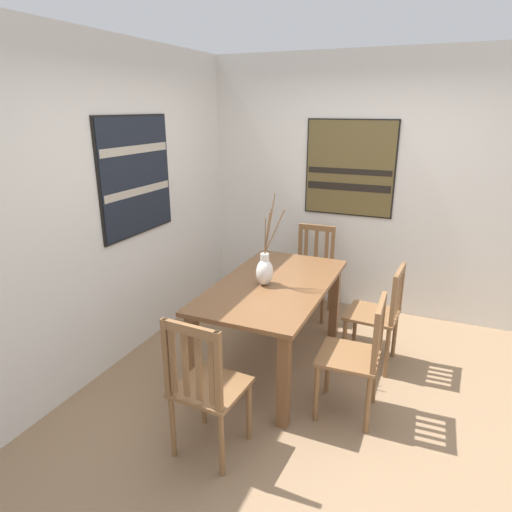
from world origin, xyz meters
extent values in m
cube|color=#8E7051|center=(0.00, 0.00, -0.01)|extent=(6.40, 6.40, 0.03)
cube|color=silver|center=(0.00, 1.86, 1.35)|extent=(6.40, 0.12, 2.70)
cube|color=silver|center=(1.86, 0.00, 1.35)|extent=(0.12, 6.40, 2.70)
cube|color=brown|center=(0.29, 0.52, 0.75)|extent=(1.60, 0.88, 0.03)
cube|color=brown|center=(-0.43, 0.16, 0.37)|extent=(0.08, 0.08, 0.73)
cube|color=brown|center=(1.01, 0.16, 0.37)|extent=(0.08, 0.08, 0.73)
cube|color=brown|center=(-0.43, 0.88, 0.37)|extent=(0.08, 0.08, 0.73)
cube|color=brown|center=(1.01, 0.88, 0.37)|extent=(0.08, 0.08, 0.73)
ellipsoid|color=silver|center=(0.23, 0.58, 0.88)|extent=(0.16, 0.14, 0.22)
cylinder|color=silver|center=(0.23, 0.58, 1.00)|extent=(0.07, 0.07, 0.06)
cylinder|color=brown|center=(0.26, 0.56, 1.21)|extent=(0.07, 0.03, 0.36)
cylinder|color=brown|center=(0.23, 0.50, 1.22)|extent=(0.01, 0.17, 0.38)
cylinder|color=brown|center=(0.20, 0.56, 1.19)|extent=(0.07, 0.04, 0.31)
cylinder|color=brown|center=(0.21, 0.55, 1.21)|extent=(0.05, 0.07, 0.36)
cylinder|color=brown|center=(0.26, 0.55, 1.28)|extent=(0.07, 0.07, 0.49)
cube|color=brown|center=(-0.81, 0.52, 0.46)|extent=(0.44, 0.44, 0.03)
cylinder|color=brown|center=(-0.62, 0.69, 0.22)|extent=(0.04, 0.04, 0.45)
cylinder|color=brown|center=(-0.64, 0.33, 0.22)|extent=(0.04, 0.04, 0.45)
cylinder|color=brown|center=(-0.98, 0.71, 0.22)|extent=(0.04, 0.04, 0.45)
cylinder|color=brown|center=(-1.00, 0.35, 0.22)|extent=(0.04, 0.04, 0.45)
cube|color=brown|center=(-0.99, 0.71, 0.73)|extent=(0.04, 0.04, 0.51)
cube|color=brown|center=(-1.01, 0.35, 0.73)|extent=(0.04, 0.04, 0.51)
cube|color=brown|center=(-1.00, 0.53, 0.96)|extent=(0.05, 0.38, 0.06)
cube|color=brown|center=(-1.00, 0.66, 0.72)|extent=(0.02, 0.04, 0.42)
cube|color=brown|center=(-1.00, 0.57, 0.72)|extent=(0.02, 0.04, 0.42)
cube|color=brown|center=(-1.01, 0.48, 0.72)|extent=(0.02, 0.04, 0.42)
cube|color=brown|center=(-1.01, 0.39, 0.72)|extent=(0.02, 0.04, 0.42)
cube|color=brown|center=(0.67, -0.25, 0.46)|extent=(0.44, 0.44, 0.03)
cylinder|color=brown|center=(0.50, -0.06, 0.22)|extent=(0.04, 0.04, 0.45)
cylinder|color=brown|center=(0.86, -0.08, 0.22)|extent=(0.04, 0.04, 0.45)
cylinder|color=brown|center=(0.48, -0.42, 0.22)|extent=(0.04, 0.04, 0.45)
cylinder|color=brown|center=(0.84, -0.44, 0.22)|extent=(0.04, 0.04, 0.45)
cube|color=brown|center=(0.48, -0.43, 0.69)|extent=(0.04, 0.04, 0.43)
cube|color=brown|center=(0.84, -0.45, 0.69)|extent=(0.04, 0.04, 0.43)
cube|color=brown|center=(0.66, -0.44, 0.87)|extent=(0.38, 0.05, 0.06)
cube|color=brown|center=(0.50, -0.43, 0.67)|extent=(0.04, 0.02, 0.34)
cube|color=brown|center=(0.58, -0.43, 0.67)|extent=(0.04, 0.02, 0.34)
cube|color=brown|center=(0.66, -0.44, 0.67)|extent=(0.04, 0.02, 0.34)
cube|color=brown|center=(0.73, -0.44, 0.67)|extent=(0.04, 0.02, 0.34)
cube|color=brown|center=(0.81, -0.45, 0.67)|extent=(0.04, 0.02, 0.34)
cube|color=brown|center=(-0.09, -0.21, 0.46)|extent=(0.43, 0.43, 0.03)
cylinder|color=brown|center=(-0.28, -0.04, 0.22)|extent=(0.04, 0.04, 0.45)
cylinder|color=brown|center=(0.08, -0.02, 0.22)|extent=(0.04, 0.04, 0.45)
cylinder|color=brown|center=(-0.27, -0.39, 0.22)|extent=(0.04, 0.04, 0.45)
cylinder|color=brown|center=(0.09, -0.38, 0.22)|extent=(0.04, 0.04, 0.45)
cube|color=brown|center=(-0.27, -0.40, 0.70)|extent=(0.04, 0.04, 0.44)
cube|color=brown|center=(0.09, -0.39, 0.70)|extent=(0.04, 0.04, 0.44)
cube|color=brown|center=(-0.09, -0.40, 0.89)|extent=(0.38, 0.04, 0.06)
cube|color=brown|center=(-0.24, -0.40, 0.68)|extent=(0.04, 0.02, 0.35)
cube|color=brown|center=(-0.16, -0.40, 0.68)|extent=(0.04, 0.02, 0.35)
cube|color=brown|center=(-0.09, -0.40, 0.68)|extent=(0.04, 0.02, 0.35)
cube|color=brown|center=(-0.01, -0.40, 0.68)|extent=(0.04, 0.02, 0.35)
cube|color=brown|center=(0.06, -0.39, 0.68)|extent=(0.04, 0.02, 0.35)
cube|color=brown|center=(1.39, 0.52, 0.46)|extent=(0.43, 0.43, 0.03)
cylinder|color=brown|center=(1.22, 0.33, 0.22)|extent=(0.04, 0.04, 0.45)
cylinder|color=brown|center=(1.20, 0.69, 0.22)|extent=(0.04, 0.04, 0.45)
cylinder|color=brown|center=(1.58, 0.34, 0.22)|extent=(0.04, 0.04, 0.45)
cylinder|color=brown|center=(1.56, 0.70, 0.22)|extent=(0.04, 0.04, 0.45)
cube|color=brown|center=(1.59, 0.34, 0.72)|extent=(0.04, 0.04, 0.48)
cube|color=brown|center=(1.57, 0.70, 0.72)|extent=(0.04, 0.04, 0.48)
cube|color=brown|center=(1.58, 0.52, 0.93)|extent=(0.05, 0.38, 0.06)
cube|color=brown|center=(1.59, 0.41, 0.70)|extent=(0.02, 0.04, 0.39)
cube|color=brown|center=(1.58, 0.52, 0.70)|extent=(0.02, 0.04, 0.39)
cube|color=brown|center=(1.58, 0.64, 0.70)|extent=(0.02, 0.04, 0.39)
cube|color=black|center=(0.24, 1.80, 1.58)|extent=(0.94, 0.04, 1.02)
cube|color=black|center=(0.24, 1.78, 1.58)|extent=(0.91, 0.01, 0.99)
cube|color=#B2A893|center=(0.24, 1.77, 1.81)|extent=(0.88, 0.00, 0.07)
cube|color=#B2A893|center=(0.24, 1.77, 1.45)|extent=(0.88, 0.00, 0.06)
cube|color=black|center=(1.80, 0.26, 1.55)|extent=(0.04, 0.94, 1.00)
cube|color=brown|center=(1.78, 0.26, 1.55)|extent=(0.01, 0.91, 0.97)
cube|color=black|center=(1.77, 0.26, 1.35)|extent=(0.00, 0.88, 0.08)
cube|color=black|center=(1.77, 0.26, 1.52)|extent=(0.00, 0.88, 0.06)
camera|label=1|loc=(-2.93, -0.71, 2.15)|focal=31.36mm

